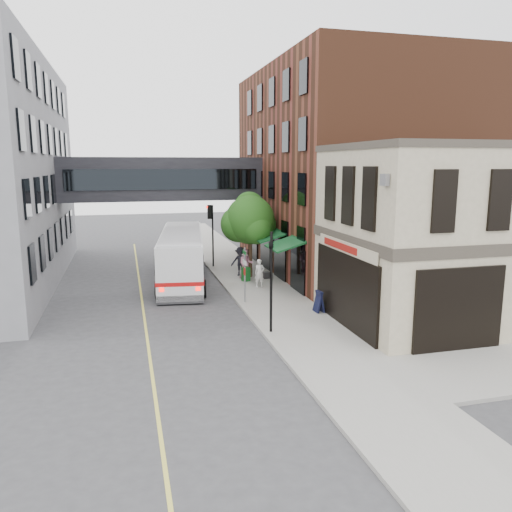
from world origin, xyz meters
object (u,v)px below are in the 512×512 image
pedestrian_c (240,261)px  newspaper_box (246,274)px  sandwich_board (319,301)px  pedestrian_a (260,273)px  pedestrian_b (246,263)px  bus (182,254)px

pedestrian_c → newspaper_box: size_ratio=2.17×
newspaper_box → sandwich_board: 7.82m
pedestrian_a → pedestrian_c: bearing=94.7°
pedestrian_b → pedestrian_c: pedestrian_c is taller
pedestrian_b → sandwich_board: (1.75, -8.45, -0.41)m
bus → pedestrian_c: bearing=-0.9°
pedestrian_a → sandwich_board: bearing=-78.0°
bus → pedestrian_a: size_ratio=7.04×
pedestrian_c → newspaper_box: bearing=-63.0°
newspaper_box → pedestrian_a: bearing=-95.5°
bus → pedestrian_a: 5.55m
bus → pedestrian_c: bus is taller
bus → newspaper_box: (3.86, -1.69, -1.18)m
pedestrian_a → pedestrian_b: pedestrian_b is taller
pedestrian_b → pedestrian_c: 0.79m
pedestrian_a → pedestrian_b: (-0.21, 2.61, 0.11)m
pedestrian_a → pedestrian_c: 3.39m
pedestrian_c → bus: bearing=-153.6°
pedestrian_c → sandwich_board: size_ratio=1.77×
pedestrian_a → bus: bearing=138.8°
bus → pedestrian_c: size_ratio=6.20×
pedestrian_b → sandwich_board: pedestrian_b is taller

